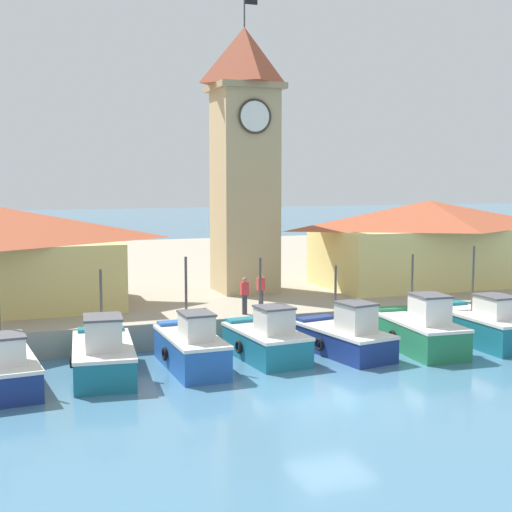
{
  "coord_description": "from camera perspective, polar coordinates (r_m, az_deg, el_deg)",
  "views": [
    {
      "loc": [
        -9.81,
        -20.0,
        6.97
      ],
      "look_at": [
        1.14,
        10.17,
        3.5
      ],
      "focal_mm": 50.0,
      "sensor_mm": 36.0,
      "label": 1
    }
  ],
  "objects": [
    {
      "name": "clock_tower",
      "position": [
        37.09,
        -0.91,
        8.23
      ],
      "size": [
        3.43,
        3.43,
        15.12
      ],
      "color": "tan",
      "rests_on": "quay_wharf"
    },
    {
      "name": "fishing_boat_center",
      "position": [
        28.73,
        7.1,
        -6.43
      ],
      "size": [
        2.71,
        4.83,
        3.53
      ],
      "color": "navy",
      "rests_on": "ground"
    },
    {
      "name": "quay_wharf",
      "position": [
        49.57,
        -8.38,
        -1.33
      ],
      "size": [
        120.0,
        40.0,
        1.12
      ],
      "primitive_type": "cube",
      "color": "#9E937F",
      "rests_on": "ground"
    },
    {
      "name": "fishing_boat_left_outer",
      "position": [
        26.07,
        -12.15,
        -7.73
      ],
      "size": [
        2.6,
        5.22,
        3.75
      ],
      "color": "#196B7F",
      "rests_on": "ground"
    },
    {
      "name": "fishing_boat_left_inner",
      "position": [
        26.52,
        -5.22,
        -7.33
      ],
      "size": [
        1.92,
        4.69,
        4.1
      ],
      "color": "#2356A8",
      "rests_on": "ground"
    },
    {
      "name": "fishing_boat_far_left",
      "position": [
        25.23,
        -19.62,
        -8.59
      ],
      "size": [
        2.48,
        4.45,
        4.26
      ],
      "color": "navy",
      "rests_on": "ground"
    },
    {
      "name": "ground_plane",
      "position": [
        23.34,
        6.0,
        -11.24
      ],
      "size": [
        300.0,
        300.0,
        0.0
      ],
      "primitive_type": "plane",
      "color": "teal"
    },
    {
      "name": "dock_worker_along_quay",
      "position": [
        32.24,
        0.4,
        -2.76
      ],
      "size": [
        0.34,
        0.22,
        1.62
      ],
      "color": "#33333D",
      "rests_on": "quay_wharf"
    },
    {
      "name": "fishing_boat_right_inner",
      "position": [
        31.89,
        17.63,
        -5.31
      ],
      "size": [
        2.19,
        5.24,
        4.11
      ],
      "color": "#196B7F",
      "rests_on": "ground"
    },
    {
      "name": "fishing_boat_mid_left",
      "position": [
        27.83,
        0.84,
        -6.75
      ],
      "size": [
        2.39,
        4.37,
        3.91
      ],
      "color": "#196B7F",
      "rests_on": "ground"
    },
    {
      "name": "warehouse_right",
      "position": [
        40.82,
        13.63,
        1.13
      ],
      "size": [
        12.44,
        6.6,
        4.68
      ],
      "color": "#E5D17A",
      "rests_on": "quay_wharf"
    },
    {
      "name": "fishing_boat_mid_right",
      "position": [
        29.93,
        12.93,
        -5.83
      ],
      "size": [
        2.28,
        5.03,
        3.89
      ],
      "color": "#237A4C",
      "rests_on": "ground"
    },
    {
      "name": "dock_worker_near_tower",
      "position": [
        30.94,
        -0.92,
        -3.14
      ],
      "size": [
        0.34,
        0.22,
        1.62
      ],
      "color": "#33333D",
      "rests_on": "quay_wharf"
    }
  ]
}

